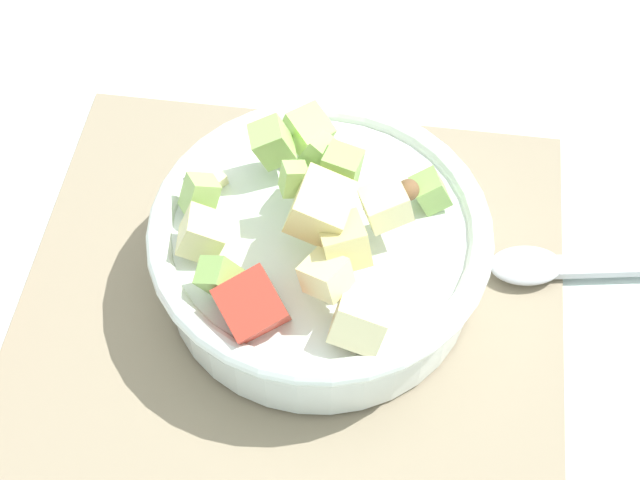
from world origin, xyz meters
name	(u,v)px	position (x,y,z in m)	size (l,w,h in m)	color
ground_plane	(294,289)	(0.00, 0.00, 0.00)	(2.40, 2.40, 0.00)	silver
placemat	(293,287)	(0.00, 0.00, 0.00)	(0.41, 0.36, 0.01)	gray
salad_bowl	(319,247)	(-0.02, -0.01, 0.05)	(0.25, 0.25, 0.13)	white
serving_spoon	(578,265)	(-0.21, -0.04, 0.01)	(0.21, 0.06, 0.01)	#B7B7BC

